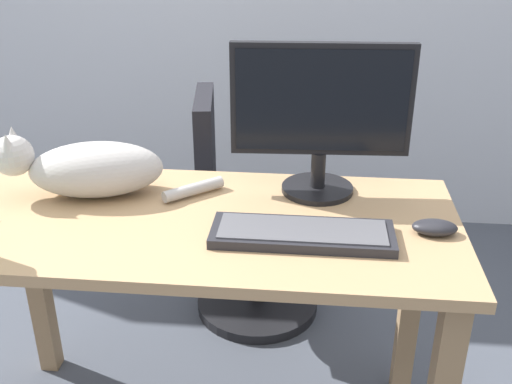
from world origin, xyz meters
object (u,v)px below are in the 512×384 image
office_chair (244,226)px  computer_mouse (435,227)px  keyboard (302,234)px  cat (88,168)px  monitor (321,114)px

office_chair → computer_mouse: 0.96m
keyboard → computer_mouse: bearing=9.7°
keyboard → cat: bearing=162.4°
office_chair → keyboard: office_chair is taller
office_chair → monitor: monitor is taller
cat → keyboard: bearing=-17.6°
monitor → cat: 0.65m
keyboard → computer_mouse: 0.33m
monitor → cat: bearing=-172.3°
computer_mouse → cat: bearing=171.7°
monitor → cat: (-0.62, -0.08, -0.15)m
office_chair → cat: 0.80m
office_chair → computer_mouse: size_ratio=8.06×
computer_mouse → keyboard: bearing=-170.3°
cat → computer_mouse: size_ratio=5.49×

